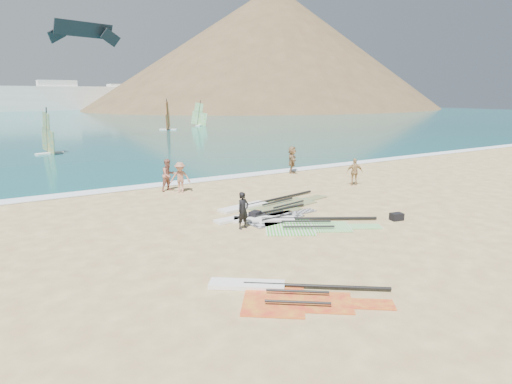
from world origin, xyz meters
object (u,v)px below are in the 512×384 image
person_wetsuit (243,211)px  rig_green (294,223)px  rig_orange (269,205)px  rig_red (282,293)px  beachgoer_right (292,160)px  gear_bag_far (397,217)px  beachgoer_mid (180,177)px  gear_bag_near (255,215)px  rig_grey (260,217)px  beachgoer_left (168,175)px  beachgoer_back (355,172)px

person_wetsuit → rig_green: bearing=-29.3°
rig_orange → person_wetsuit: size_ratio=4.13×
rig_red → beachgoer_right: 18.61m
rig_orange → gear_bag_far: 5.93m
rig_red → beachgoer_mid: 13.39m
rig_orange → rig_red: bearing=-132.0°
rig_orange → gear_bag_near: size_ratio=12.25×
rig_orange → gear_bag_near: (-1.73, -1.47, 0.11)m
beachgoer_mid → rig_grey: bearing=-50.8°
rig_orange → person_wetsuit: (-2.88, -2.44, 0.70)m
rig_grey → rig_red: 7.34m
person_wetsuit → beachgoer_right: 12.96m
person_wetsuit → gear_bag_near: bearing=27.3°
gear_bag_near → person_wetsuit: 1.61m
gear_bag_far → beachgoer_right: size_ratio=0.29×
rig_orange → gear_bag_far: gear_bag_far is taller
gear_bag_near → beachgoer_left: size_ratio=0.28×
beachgoer_left → beachgoer_mid: bearing=-78.0°
gear_bag_far → beachgoer_left: 12.43m
gear_bag_near → beachgoer_back: bearing=18.4°
rig_red → gear_bag_near: (3.22, 6.62, 0.11)m
beachgoer_back → rig_red: bearing=71.7°
rig_grey → beachgoer_right: size_ratio=2.65×
beachgoer_left → person_wetsuit: bearing=-106.7°
gear_bag_far → beachgoer_right: (2.96, 11.62, 0.77)m
rig_grey → beachgoer_left: (-1.42, 7.38, 0.85)m
beachgoer_left → beachgoer_back: size_ratio=1.12×
gear_bag_near → person_wetsuit: (-1.15, -0.96, 0.59)m
beachgoer_mid → person_wetsuit: bearing=-62.0°
beachgoer_mid → beachgoer_right: (8.85, 1.65, 0.08)m
beachgoer_back → rig_orange: bearing=44.7°
beachgoer_back → beachgoer_right: beachgoer_right is taller
person_wetsuit → beachgoer_mid: (0.33, 7.50, 0.10)m
gear_bag_near → beachgoer_back: 9.23m
rig_green → gear_bag_near: size_ratio=10.87×
rig_grey → beachgoer_back: size_ratio=3.04×
beachgoer_left → gear_bag_near: bearing=-97.6°
rig_orange → gear_bag_near: gear_bag_near is taller
gear_bag_near → beachgoer_mid: 6.62m
beachgoer_left → rig_red: bearing=-115.4°
beachgoer_back → beachgoer_right: (-0.72, 5.29, 0.12)m
rig_red → beachgoer_right: bearing=89.3°
rig_grey → gear_bag_far: bearing=-38.7°
gear_bag_far → person_wetsuit: person_wetsuit is taller
gear_bag_far → person_wetsuit: bearing=158.4°
rig_red → gear_bag_far: gear_bag_far is taller
beachgoer_left → beachgoer_right: (9.25, 0.92, 0.02)m
rig_green → person_wetsuit: 2.30m
rig_red → beachgoer_left: size_ratio=2.36×
rig_green → beachgoer_back: bearing=60.1°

